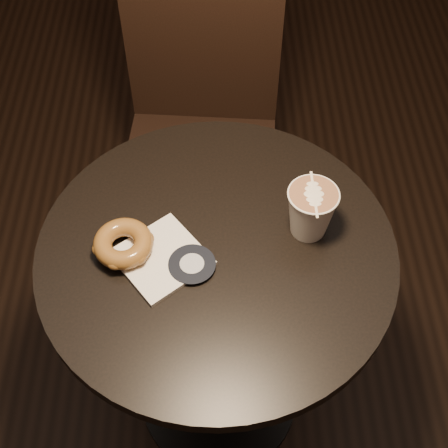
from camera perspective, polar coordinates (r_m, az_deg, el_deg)
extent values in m
plane|color=black|center=(1.87, -0.46, -15.48)|extent=(4.50, 4.50, 0.00)
cylinder|color=black|center=(1.22, -0.68, -2.56)|extent=(0.70, 0.70, 0.03)
cylinder|color=black|center=(1.53, -0.55, -10.35)|extent=(0.07, 0.07, 0.70)
cylinder|color=black|center=(1.86, -0.46, -15.37)|extent=(0.44, 0.44, 0.02)
cube|color=black|center=(1.74, -2.24, 5.58)|extent=(0.44, 0.44, 0.04)
cube|color=black|center=(1.68, -1.97, 17.16)|extent=(0.41, 0.08, 0.55)
cylinder|color=black|center=(1.83, -7.94, -3.11)|extent=(0.04, 0.04, 0.46)
cylinder|color=black|center=(1.81, 3.01, -3.75)|extent=(0.04, 0.04, 0.46)
cylinder|color=black|center=(2.04, -6.47, 4.98)|extent=(0.04, 0.04, 0.46)
cylinder|color=black|center=(2.02, 3.36, 4.51)|extent=(0.04, 0.04, 0.46)
cube|color=white|center=(1.19, -5.73, -3.09)|extent=(0.21, 0.21, 0.01)
torus|color=brown|center=(1.19, -9.20, -1.77)|extent=(0.11, 0.11, 0.04)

